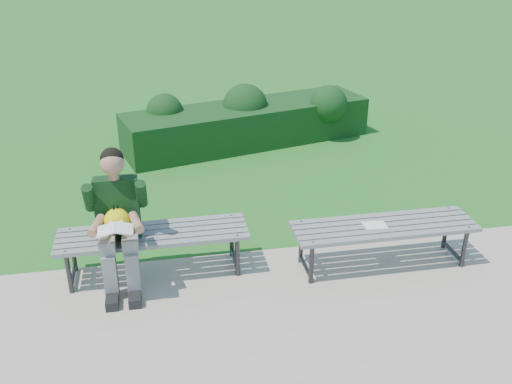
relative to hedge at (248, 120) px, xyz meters
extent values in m
plane|color=#1B761D|center=(-0.64, -3.30, -0.37)|extent=(80.00, 80.00, 0.00)
cube|color=beige|center=(-0.64, -5.05, -0.36)|extent=(30.00, 3.50, 0.02)
cube|color=#0F3C10|center=(-0.01, -0.01, -0.07)|extent=(3.95, 1.89, 0.60)
sphere|color=#0F3C10|center=(-1.28, 0.01, 0.20)|extent=(0.68, 0.68, 0.55)
sphere|color=#0F3C10|center=(-0.04, 0.07, 0.20)|extent=(0.86, 0.86, 0.70)
sphere|color=#0F3C10|center=(1.26, -0.05, 0.20)|extent=(0.72, 0.72, 0.59)
cube|color=gray|center=(-1.54, -3.73, 0.08)|extent=(1.80, 0.08, 0.04)
cube|color=gray|center=(-1.54, -3.63, 0.08)|extent=(1.80, 0.08, 0.04)
cube|color=gray|center=(-1.54, -3.52, 0.08)|extent=(1.80, 0.08, 0.04)
cube|color=gray|center=(-1.54, -3.42, 0.08)|extent=(1.80, 0.09, 0.04)
cube|color=gray|center=(-1.54, -3.32, 0.08)|extent=(1.80, 0.09, 0.04)
cylinder|color=#2D2D30|center=(-2.32, -3.71, -0.14)|extent=(0.04, 0.04, 0.41)
cylinder|color=#2D2D30|center=(-2.32, -3.33, -0.14)|extent=(0.04, 0.04, 0.41)
cylinder|color=#2D2D30|center=(-2.32, -3.52, 0.04)|extent=(0.04, 0.42, 0.04)
cylinder|color=#2D2D30|center=(-2.32, -3.52, -0.29)|extent=(0.04, 0.42, 0.04)
cylinder|color=gray|center=(-2.32, -3.73, 0.11)|extent=(0.02, 0.02, 0.01)
cylinder|color=gray|center=(-2.32, -3.32, 0.11)|extent=(0.02, 0.02, 0.01)
cylinder|color=#2D2D30|center=(-0.76, -3.71, -0.14)|extent=(0.04, 0.04, 0.41)
cylinder|color=#2D2D30|center=(-0.76, -3.33, -0.14)|extent=(0.04, 0.04, 0.41)
cylinder|color=#2D2D30|center=(-0.76, -3.52, 0.04)|extent=(0.04, 0.42, 0.04)
cylinder|color=#2D2D30|center=(-0.76, -3.52, -0.29)|extent=(0.04, 0.42, 0.04)
cylinder|color=gray|center=(-0.76, -3.73, 0.11)|extent=(0.02, 0.02, 0.01)
cylinder|color=gray|center=(-0.76, -3.32, 0.11)|extent=(0.02, 0.02, 0.01)
cube|color=gray|center=(0.68, -3.99, 0.08)|extent=(1.80, 0.08, 0.04)
cube|color=gray|center=(0.68, -3.89, 0.08)|extent=(1.80, 0.08, 0.04)
cube|color=gray|center=(0.68, -3.78, 0.08)|extent=(1.80, 0.08, 0.04)
cube|color=gray|center=(0.68, -3.68, 0.08)|extent=(1.80, 0.08, 0.04)
cube|color=gray|center=(0.68, -3.58, 0.08)|extent=(1.80, 0.08, 0.04)
cylinder|color=#2D2D30|center=(-0.10, -3.97, -0.14)|extent=(0.04, 0.04, 0.41)
cylinder|color=#2D2D30|center=(-0.10, -3.59, -0.14)|extent=(0.04, 0.04, 0.41)
cylinder|color=#2D2D30|center=(-0.10, -3.78, 0.04)|extent=(0.04, 0.42, 0.04)
cylinder|color=#2D2D30|center=(-0.10, -3.78, -0.29)|extent=(0.04, 0.42, 0.04)
cylinder|color=gray|center=(-0.10, -3.99, 0.11)|extent=(0.02, 0.02, 0.01)
cylinder|color=gray|center=(-0.10, -3.58, 0.11)|extent=(0.02, 0.02, 0.01)
cylinder|color=#2D2D30|center=(1.46, -3.97, -0.14)|extent=(0.04, 0.04, 0.41)
cylinder|color=#2D2D30|center=(1.46, -3.59, -0.14)|extent=(0.04, 0.04, 0.41)
cylinder|color=#2D2D30|center=(1.46, -3.78, 0.04)|extent=(0.04, 0.42, 0.04)
cylinder|color=#2D2D30|center=(1.46, -3.78, -0.29)|extent=(0.04, 0.42, 0.04)
cylinder|color=gray|center=(1.46, -3.99, 0.11)|extent=(0.02, 0.02, 0.01)
cylinder|color=gray|center=(1.46, -3.58, 0.11)|extent=(0.02, 0.02, 0.01)
cube|color=slate|center=(-1.94, -3.68, 0.17)|extent=(0.14, 0.42, 0.13)
cube|color=slate|center=(-1.74, -3.68, 0.17)|extent=(0.14, 0.42, 0.13)
cube|color=slate|center=(-1.94, -3.86, -0.12)|extent=(0.12, 0.13, 0.45)
cube|color=slate|center=(-1.74, -3.86, -0.12)|extent=(0.12, 0.13, 0.45)
cube|color=black|center=(-1.94, -3.96, -0.30)|extent=(0.11, 0.26, 0.09)
cube|color=black|center=(-1.74, -3.96, -0.30)|extent=(0.11, 0.26, 0.09)
cube|color=black|center=(-1.84, -3.48, 0.38)|extent=(0.40, 0.30, 0.59)
cylinder|color=#AD715B|center=(-1.84, -3.50, 0.70)|extent=(0.10, 0.10, 0.08)
sphere|color=#AD715B|center=(-1.84, -3.52, 0.83)|extent=(0.21, 0.21, 0.21)
sphere|color=black|center=(-1.84, -3.49, 0.86)|extent=(0.21, 0.21, 0.21)
cylinder|color=black|center=(-2.07, -3.58, 0.54)|extent=(0.10, 0.21, 0.30)
cylinder|color=black|center=(-1.61, -3.58, 0.54)|extent=(0.10, 0.21, 0.30)
cylinder|color=#AD715B|center=(-2.01, -3.80, 0.37)|extent=(0.14, 0.31, 0.08)
cylinder|color=#AD715B|center=(-1.67, -3.80, 0.37)|extent=(0.14, 0.31, 0.08)
sphere|color=#AD715B|center=(-1.94, -3.96, 0.37)|extent=(0.09, 0.09, 0.09)
sphere|color=#AD715B|center=(-1.74, -3.96, 0.37)|extent=(0.09, 0.09, 0.09)
sphere|color=#CDA003|center=(-1.84, -3.70, 0.35)|extent=(0.23, 0.23, 0.23)
cone|color=orange|center=(-1.84, -3.82, 0.35)|extent=(0.07, 0.07, 0.07)
cone|color=black|center=(-1.86, -3.69, 0.48)|extent=(0.03, 0.04, 0.07)
cone|color=black|center=(-1.83, -3.68, 0.48)|extent=(0.03, 0.04, 0.06)
sphere|color=white|center=(-1.89, -3.80, 0.38)|extent=(0.04, 0.04, 0.04)
sphere|color=white|center=(-1.80, -3.80, 0.38)|extent=(0.04, 0.04, 0.04)
cube|color=white|center=(-1.92, -3.98, 0.42)|extent=(0.15, 0.20, 0.05)
cube|color=white|center=(-1.77, -3.98, 0.42)|extent=(0.15, 0.20, 0.05)
cube|color=white|center=(0.58, -3.78, 0.11)|extent=(0.23, 0.17, 0.01)
camera|label=1|loc=(-1.45, -8.35, 2.75)|focal=40.00mm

